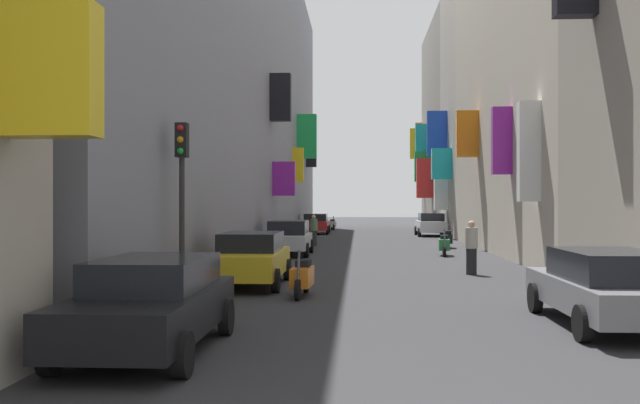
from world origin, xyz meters
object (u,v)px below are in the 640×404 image
parked_car_white (431,224)px  traffic_light_near_corner (182,180)px  parked_car_red (316,223)px  parked_car_yellow (251,258)px  parked_car_grey (607,286)px  scooter_green (444,245)px  scooter_white (333,224)px  parked_car_black (152,302)px  pedestrian_near_left (314,230)px  parked_car_silver (288,237)px  pedestrian_crossing (471,248)px  scooter_orange (302,277)px  scooter_black (448,239)px

parked_car_white → traffic_light_near_corner: bearing=-105.6°
parked_car_red → parked_car_yellow: size_ratio=0.95×
parked_car_grey → scooter_green: (-0.86, 16.31, -0.27)m
parked_car_yellow → parked_car_grey: bearing=-37.9°
scooter_white → parked_car_black: bearing=-91.3°
pedestrian_near_left → parked_car_silver: bearing=-96.4°
parked_car_black → parked_car_white: 36.58m
scooter_green → pedestrian_crossing: 7.51m
parked_car_silver → pedestrian_near_left: size_ratio=2.64×
scooter_green → pedestrian_near_left: (-5.86, 6.15, 0.32)m
parked_car_black → traffic_light_near_corner: size_ratio=1.09×
parked_car_silver → parked_car_grey: bearing=-65.7°
scooter_orange → traffic_light_near_corner: traffic_light_near_corner is taller
parked_car_silver → scooter_orange: 12.81m
parked_car_black → parked_car_red: parked_car_red is taller
parked_car_grey → parked_car_yellow: parked_car_yellow is taller
parked_car_black → parked_car_silver: parked_car_silver is taller
scooter_orange → traffic_light_near_corner: 3.67m
scooter_orange → scooter_black: (5.67, 17.39, -0.00)m
parked_car_black → parked_car_grey: (7.50, 2.50, -0.01)m
scooter_orange → parked_car_yellow: bearing=127.6°
scooter_black → pedestrian_near_left: bearing=168.1°
parked_car_white → parked_car_silver: bearing=-114.7°
parked_car_silver → parked_car_white: parked_car_white is taller
scooter_orange → scooter_white: bearing=91.1°
parked_car_red → scooter_white: bearing=81.7°
parked_car_grey → parked_car_white: (0.35, 33.23, 0.06)m
parked_car_black → scooter_white: (1.00, 45.08, -0.28)m
pedestrian_crossing → parked_car_red: bearing=103.5°
parked_car_grey → pedestrian_crossing: bearing=96.2°
traffic_light_near_corner → parked_car_white: bearing=74.4°
parked_car_silver → pedestrian_crossing: (6.44, -7.56, 0.07)m
parked_car_red → traffic_light_near_corner: (-0.82, -33.73, 1.97)m
parked_car_black → parked_car_white: parked_car_white is taller
parked_car_red → parked_car_white: (7.81, -2.75, 0.05)m
parked_car_silver → scooter_white: parked_car_silver is taller
parked_car_black → pedestrian_near_left: bearing=88.2°
parked_car_silver → parked_car_black: bearing=-90.3°
parked_car_black → parked_car_grey: bearing=18.4°
parked_car_grey → scooter_black: size_ratio=2.54×
parked_car_silver → parked_car_white: 18.55m
parked_car_silver → pedestrian_crossing: pedestrian_crossing is taller
parked_car_yellow → pedestrian_crossing: (6.35, 3.12, 0.08)m
scooter_orange → parked_car_red: bearing=93.0°
parked_car_black → parked_car_yellow: parked_car_yellow is taller
parked_car_black → scooter_orange: parked_car_black is taller
parked_car_red → parked_car_white: parked_car_white is taller
parked_car_silver → parked_car_grey: size_ratio=0.94×
parked_car_black → traffic_light_near_corner: traffic_light_near_corner is taller
parked_car_grey → traffic_light_near_corner: (-8.28, 2.24, 1.99)m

